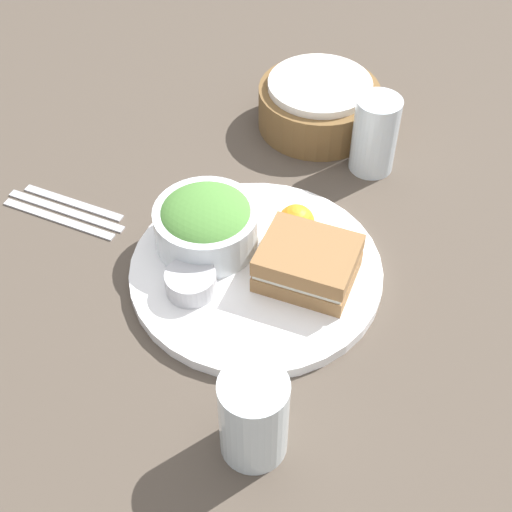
% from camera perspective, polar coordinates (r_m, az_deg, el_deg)
% --- Properties ---
extents(ground_plane, '(4.00, 4.00, 0.00)m').
position_cam_1_polar(ground_plane, '(0.91, 0.00, -1.54)').
color(ground_plane, '#4C4238').
extents(plate, '(0.32, 0.32, 0.02)m').
position_cam_1_polar(plate, '(0.90, 0.00, -1.21)').
color(plate, white).
rests_on(plate, ground_plane).
extents(sandwich, '(0.12, 0.11, 0.05)m').
position_cam_1_polar(sandwich, '(0.87, 4.11, -0.77)').
color(sandwich, olive).
rests_on(sandwich, plate).
extents(salad_bowl, '(0.13, 0.13, 0.07)m').
position_cam_1_polar(salad_bowl, '(0.90, -4.00, 2.69)').
color(salad_bowl, white).
rests_on(salad_bowl, plate).
extents(dressing_cup, '(0.06, 0.06, 0.03)m').
position_cam_1_polar(dressing_cup, '(0.86, -5.23, -2.09)').
color(dressing_cup, '#B7B7BC').
rests_on(dressing_cup, plate).
extents(orange_wedge, '(0.05, 0.05, 0.05)m').
position_cam_1_polar(orange_wedge, '(0.92, 3.22, 2.66)').
color(orange_wedge, orange).
rests_on(orange_wedge, plate).
extents(drink_glass, '(0.06, 0.06, 0.12)m').
position_cam_1_polar(drink_glass, '(1.04, 9.49, 9.55)').
color(drink_glass, silver).
rests_on(drink_glass, ground_plane).
extents(bread_basket, '(0.19, 0.19, 0.08)m').
position_cam_1_polar(bread_basket, '(1.12, 5.03, 11.99)').
color(bread_basket, brown).
rests_on(bread_basket, ground_plane).
extents(fork, '(0.18, 0.04, 0.01)m').
position_cam_1_polar(fork, '(1.01, -15.55, 2.91)').
color(fork, '#B2B2B7').
rests_on(fork, ground_plane).
extents(knife, '(0.18, 0.04, 0.01)m').
position_cam_1_polar(knife, '(1.02, -14.99, 3.56)').
color(knife, '#B2B2B7').
rests_on(knife, ground_plane).
extents(spoon, '(0.16, 0.03, 0.01)m').
position_cam_1_polar(spoon, '(1.03, -14.43, 4.19)').
color(spoon, '#B2B2B7').
rests_on(spoon, ground_plane).
extents(water_glass, '(0.07, 0.07, 0.11)m').
position_cam_1_polar(water_glass, '(0.72, -0.19, -12.73)').
color(water_glass, silver).
rests_on(water_glass, ground_plane).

